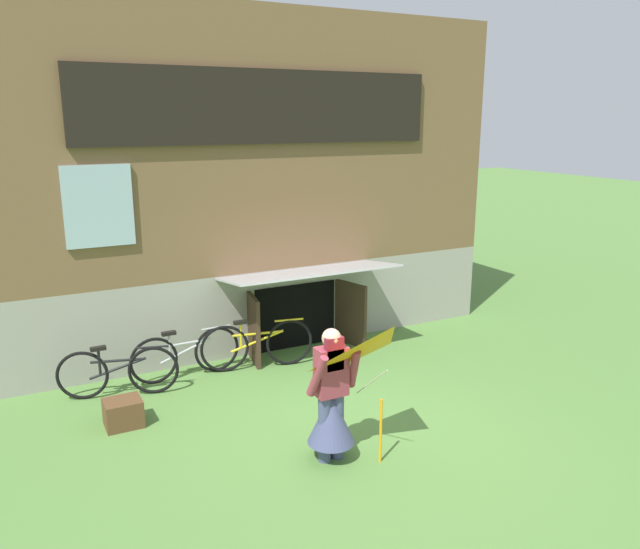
% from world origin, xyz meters
% --- Properties ---
extents(ground_plane, '(60.00, 60.00, 0.00)m').
position_xyz_m(ground_plane, '(0.00, 0.00, 0.00)').
color(ground_plane, '#56843D').
extents(log_house, '(8.30, 5.74, 5.25)m').
position_xyz_m(log_house, '(-0.00, 5.31, 2.63)').
color(log_house, '#9E998E').
rests_on(log_house, ground_plane).
extents(person, '(0.60, 0.52, 1.52)m').
position_xyz_m(person, '(-0.68, -0.36, 0.64)').
color(person, '#474C75').
rests_on(person, ground_plane).
extents(kite, '(1.02, 1.02, 1.53)m').
position_xyz_m(kite, '(-0.25, -0.90, 1.23)').
color(kite, orange).
rests_on(kite, ground_plane).
extents(bicycle_yellow, '(1.67, 0.37, 0.77)m').
position_xyz_m(bicycle_yellow, '(-0.43, 2.43, 0.37)').
color(bicycle_yellow, black).
rests_on(bicycle_yellow, ground_plane).
extents(bicycle_silver, '(1.62, 0.10, 0.74)m').
position_xyz_m(bicycle_silver, '(-1.46, 2.58, 0.36)').
color(bicycle_silver, black).
rests_on(bicycle_silver, ground_plane).
extents(bicycle_black, '(1.54, 0.48, 0.73)m').
position_xyz_m(bicycle_black, '(-2.45, 2.38, 0.35)').
color(bicycle_black, black).
rests_on(bicycle_black, ground_plane).
extents(wooden_crate, '(0.44, 0.37, 0.34)m').
position_xyz_m(wooden_crate, '(-2.56, 1.49, 0.17)').
color(wooden_crate, brown).
rests_on(wooden_crate, ground_plane).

